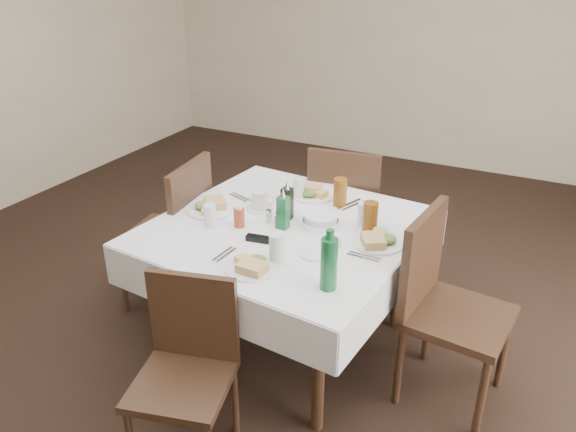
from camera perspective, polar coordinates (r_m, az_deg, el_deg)
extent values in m
plane|color=black|center=(3.38, -2.39, -12.83)|extent=(7.00, 7.00, 0.00)
cube|color=#C0B299|center=(5.99, 14.54, 18.11)|extent=(6.00, 0.04, 2.80)
cylinder|color=black|center=(3.14, -12.56, -8.77)|extent=(0.06, 0.06, 0.72)
cylinder|color=black|center=(3.77, -2.47, -1.92)|extent=(0.06, 0.06, 0.72)
cylinder|color=black|center=(2.67, 3.11, -15.24)|extent=(0.06, 0.06, 0.72)
cylinder|color=black|center=(3.39, 11.17, -5.91)|extent=(0.06, 0.06, 0.72)
cube|color=black|center=(3.01, -0.22, -1.44)|extent=(1.32, 1.32, 0.03)
cube|color=white|center=(3.00, -0.22, -1.09)|extent=(1.45, 1.45, 0.01)
cube|color=white|center=(3.57, 5.49, 1.39)|extent=(1.32, 0.14, 0.22)
cube|color=white|center=(2.60, -8.16, -8.82)|extent=(1.32, 0.14, 0.22)
cube|color=white|center=(2.80, 11.38, -6.33)|extent=(0.14, 1.32, 0.22)
cube|color=white|center=(3.41, -9.65, -0.06)|extent=(0.14, 1.32, 0.22)
cube|color=black|center=(3.84, 6.24, 0.33)|extent=(0.51, 0.51, 0.04)
cube|color=black|center=(3.56, 5.58, 2.64)|extent=(0.46, 0.09, 0.50)
cylinder|color=black|center=(4.09, 9.49, -1.96)|extent=(0.04, 0.04, 0.47)
cylinder|color=black|center=(3.74, 8.25, -4.61)|extent=(0.04, 0.04, 0.47)
cylinder|color=black|center=(4.16, 4.13, -1.10)|extent=(0.04, 0.04, 0.47)
cylinder|color=black|center=(3.83, 2.43, -3.62)|extent=(0.04, 0.04, 0.47)
cube|color=black|center=(2.55, -10.73, -16.47)|extent=(0.49, 0.49, 0.04)
cube|color=black|center=(2.54, -9.56, -10.12)|extent=(0.40, 0.13, 0.44)
cylinder|color=black|center=(2.86, -12.38, -16.63)|extent=(0.03, 0.03, 0.41)
cylinder|color=black|center=(2.76, -5.42, -17.98)|extent=(0.03, 0.03, 0.41)
cube|color=black|center=(2.89, 16.96, -9.84)|extent=(0.52, 0.52, 0.04)
cube|color=black|center=(2.80, 13.50, -4.36)|extent=(0.10, 0.47, 0.51)
cylinder|color=black|center=(2.85, 19.06, -16.97)|extent=(0.04, 0.04, 0.48)
cylinder|color=black|center=(2.92, 11.22, -14.58)|extent=(0.04, 0.04, 0.48)
cylinder|color=black|center=(3.16, 21.09, -12.51)|extent=(0.04, 0.04, 0.48)
cylinder|color=black|center=(3.23, 14.07, -10.51)|extent=(0.04, 0.04, 0.48)
cube|color=black|center=(3.59, -12.45, -2.04)|extent=(0.51, 0.51, 0.04)
cube|color=black|center=(3.37, -9.79, 1.18)|extent=(0.09, 0.47, 0.51)
cylinder|color=black|center=(3.94, -13.09, -3.35)|extent=(0.04, 0.04, 0.48)
cylinder|color=black|center=(3.76, -7.90, -4.43)|extent=(0.04, 0.04, 0.48)
cylinder|color=black|center=(3.66, -16.42, -6.17)|extent=(0.04, 0.04, 0.48)
cylinder|color=black|center=(3.46, -10.96, -7.52)|extent=(0.04, 0.04, 0.48)
cylinder|color=white|center=(3.36, 2.54, 2.15)|extent=(0.26, 0.26, 0.01)
cube|color=tan|center=(3.38, 2.20, 2.85)|extent=(0.15, 0.12, 0.04)
cube|color=#E3AD5D|center=(3.32, 3.22, 2.32)|extent=(0.10, 0.08, 0.03)
ellipsoid|color=#3A701F|center=(3.31, 2.11, 2.36)|extent=(0.10, 0.09, 0.04)
cylinder|color=white|center=(2.60, -3.82, -5.29)|extent=(0.24, 0.24, 0.01)
cube|color=tan|center=(2.56, -3.66, -5.23)|extent=(0.13, 0.10, 0.04)
cube|color=#E3AD5D|center=(2.62, -4.44, -4.49)|extent=(0.10, 0.09, 0.03)
ellipsoid|color=#3A701F|center=(2.61, -3.13, -4.49)|extent=(0.09, 0.08, 0.04)
cylinder|color=white|center=(2.85, 9.09, -2.68)|extent=(0.26, 0.26, 0.01)
cube|color=tan|center=(2.80, 8.63, -2.48)|extent=(0.16, 0.17, 0.04)
cube|color=#E3AD5D|center=(2.88, 9.25, -1.83)|extent=(0.08, 0.10, 0.03)
ellipsoid|color=#3A701F|center=(2.83, 10.00, -2.28)|extent=(0.10, 0.09, 0.04)
cylinder|color=white|center=(3.19, -7.84, 0.60)|extent=(0.26, 0.26, 0.01)
cube|color=tan|center=(3.20, -7.40, 1.34)|extent=(0.17, 0.17, 0.04)
cube|color=#E3AD5D|center=(3.13, -8.04, 0.62)|extent=(0.10, 0.11, 0.03)
ellipsoid|color=#3A701F|center=(3.18, -8.64, 1.08)|extent=(0.10, 0.09, 0.04)
cylinder|color=white|center=(3.34, -2.55, 2.05)|extent=(0.18, 0.18, 0.01)
cylinder|color=white|center=(2.72, 2.78, -3.79)|extent=(0.16, 0.16, 0.01)
cylinder|color=silver|center=(3.30, 1.09, 2.83)|extent=(0.07, 0.07, 0.13)
cylinder|color=silver|center=(2.63, -1.09, -3.27)|extent=(0.08, 0.08, 0.15)
cylinder|color=silver|center=(3.00, 7.73, 0.17)|extent=(0.07, 0.07, 0.13)
cylinder|color=silver|center=(2.99, -7.91, 0.04)|extent=(0.07, 0.07, 0.12)
cylinder|color=brown|center=(3.22, 5.31, 2.43)|extent=(0.08, 0.08, 0.16)
cylinder|color=brown|center=(2.93, 8.35, -0.11)|extent=(0.08, 0.08, 0.16)
cylinder|color=silver|center=(2.99, 3.32, -0.68)|extent=(0.19, 0.19, 0.04)
cylinder|color=white|center=(2.98, 3.33, -0.22)|extent=(0.17, 0.17, 0.04)
cube|color=black|center=(3.04, -0.10, 1.26)|extent=(0.05, 0.05, 0.18)
cone|color=silver|center=(2.99, -0.10, 3.24)|extent=(0.03, 0.03, 0.05)
cube|color=#195E31|center=(2.93, -0.50, 0.35)|extent=(0.05, 0.05, 0.18)
cone|color=silver|center=(2.89, -0.50, 2.40)|extent=(0.03, 0.03, 0.05)
cylinder|color=#A6391E|center=(2.97, -4.98, -0.16)|extent=(0.06, 0.06, 0.10)
cylinder|color=white|center=(2.95, -5.02, 0.92)|extent=(0.04, 0.04, 0.02)
cylinder|color=white|center=(3.02, -1.98, -0.10)|extent=(0.03, 0.03, 0.06)
cylinder|color=silver|center=(3.01, -1.99, 0.51)|extent=(0.03, 0.03, 0.01)
cylinder|color=#3F2E1D|center=(2.97, -0.96, -0.51)|extent=(0.04, 0.04, 0.07)
cylinder|color=silver|center=(2.95, -0.97, 0.22)|extent=(0.04, 0.04, 0.01)
cylinder|color=white|center=(3.19, -2.86, 0.80)|extent=(0.15, 0.15, 0.01)
cylinder|color=white|center=(3.16, -2.88, 1.70)|extent=(0.09, 0.09, 0.10)
cylinder|color=black|center=(3.15, -2.89, 2.27)|extent=(0.08, 0.08, 0.01)
torus|color=white|center=(3.16, -1.85, 1.65)|extent=(0.07, 0.04, 0.06)
cube|color=black|center=(2.84, -3.00, -2.32)|extent=(0.13, 0.06, 0.03)
cylinder|color=#195E31|center=(2.41, 4.18, -4.89)|extent=(0.07, 0.07, 0.24)
cylinder|color=#195E31|center=(2.34, 4.29, -1.89)|extent=(0.04, 0.04, 0.04)
cube|color=white|center=(2.80, 4.53, -2.59)|extent=(0.10, 0.08, 0.04)
cube|color=pink|center=(2.80, 4.53, -2.47)|extent=(0.07, 0.05, 0.02)
cube|color=silver|center=(3.25, 6.22, 1.19)|extent=(0.08, 0.20, 0.01)
cube|color=silver|center=(3.24, 6.64, 1.02)|extent=(0.08, 0.20, 0.01)
cube|color=silver|center=(2.72, -6.25, -3.98)|extent=(0.02, 0.16, 0.01)
cube|color=silver|center=(2.74, -6.67, -3.85)|extent=(0.02, 0.16, 0.01)
cube|color=silver|center=(2.71, 7.61, -4.26)|extent=(0.16, 0.02, 0.01)
cube|color=silver|center=(2.73, 7.81, -4.02)|extent=(0.16, 0.02, 0.01)
cube|color=silver|center=(3.34, -4.76, 1.94)|extent=(0.16, 0.07, 0.01)
cube|color=silver|center=(3.33, -5.10, 1.82)|extent=(0.16, 0.07, 0.01)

